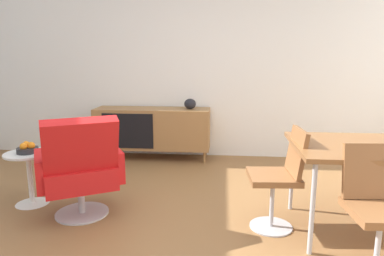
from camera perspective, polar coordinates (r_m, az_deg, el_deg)
name	(u,v)px	position (r m, az deg, el deg)	size (l,w,h in m)	color
ground_plane	(170,244)	(2.86, -3.60, -18.34)	(8.32, 8.32, 0.00)	olive
wall_back	(197,59)	(5.07, 0.82, 11.24)	(6.80, 0.12, 2.80)	white
sideboard	(153,128)	(4.95, -6.44, -0.03)	(1.60, 0.45, 0.72)	olive
vase_cobalt	(190,104)	(4.81, -0.32, 3.96)	(0.16, 0.16, 0.14)	black
dining_chair_near_window	(281,175)	(3.00, 14.26, -7.37)	(0.45, 0.43, 0.86)	brown
dining_chair_front_left	(377,205)	(2.64, 27.93, -11.08)	(0.43, 0.45, 0.86)	brown
lounge_chair_red	(80,167)	(3.25, -17.79, -6.15)	(0.88, 0.87, 0.95)	red
side_table_round	(30,172)	(3.77, -24.93, -6.57)	(0.44, 0.44, 0.52)	white
fruit_bowl	(27,149)	(3.71, -25.24, -3.06)	(0.20, 0.20, 0.11)	#262628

